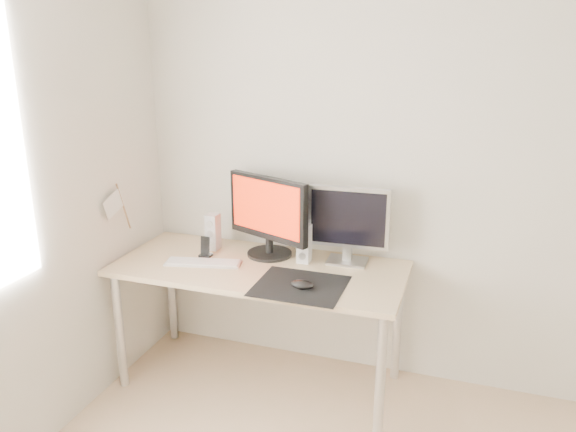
# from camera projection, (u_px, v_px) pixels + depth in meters

# --- Properties ---
(wall_back) EXTENTS (3.50, 0.00, 3.50)m
(wall_back) POSITION_uv_depth(u_px,v_px,m) (445.00, 172.00, 2.99)
(wall_back) COLOR white
(wall_back) RESTS_ON ground
(mousepad) EXTENTS (0.45, 0.40, 0.00)m
(mousepad) POSITION_uv_depth(u_px,v_px,m) (300.00, 286.00, 2.84)
(mousepad) COLOR black
(mousepad) RESTS_ON desk
(mouse) EXTENTS (0.12, 0.07, 0.04)m
(mouse) POSITION_uv_depth(u_px,v_px,m) (302.00, 284.00, 2.80)
(mouse) COLOR black
(mouse) RESTS_ON mousepad
(desk) EXTENTS (1.60, 0.70, 0.73)m
(desk) POSITION_uv_depth(u_px,v_px,m) (259.00, 279.00, 3.12)
(desk) COLOR #D1B587
(desk) RESTS_ON ground
(main_monitor) EXTENTS (0.53, 0.34, 0.47)m
(main_monitor) POSITION_uv_depth(u_px,v_px,m) (268.00, 213.00, 3.18)
(main_monitor) COLOR black
(main_monitor) RESTS_ON desk
(second_monitor) EXTENTS (0.45, 0.17, 0.43)m
(second_monitor) POSITION_uv_depth(u_px,v_px,m) (348.00, 222.00, 3.08)
(second_monitor) COLOR #B3B2B5
(second_monitor) RESTS_ON desk
(speaker_left) EXTENTS (0.07, 0.08, 0.22)m
(speaker_left) POSITION_uv_depth(u_px,v_px,m) (213.00, 232.00, 3.32)
(speaker_left) COLOR silver
(speaker_left) RESTS_ON desk
(speaker_right) EXTENTS (0.07, 0.08, 0.22)m
(speaker_right) POSITION_uv_depth(u_px,v_px,m) (304.00, 244.00, 3.12)
(speaker_right) COLOR white
(speaker_right) RESTS_ON desk
(keyboard) EXTENTS (0.44, 0.21, 0.02)m
(keyboard) POSITION_uv_depth(u_px,v_px,m) (203.00, 263.00, 3.12)
(keyboard) COLOR silver
(keyboard) RESTS_ON desk
(phone_dock) EXTENTS (0.07, 0.06, 0.12)m
(phone_dock) POSITION_uv_depth(u_px,v_px,m) (205.00, 250.00, 3.22)
(phone_dock) COLOR black
(phone_dock) RESTS_ON desk
(pennant) EXTENTS (0.01, 0.23, 0.29)m
(pennant) POSITION_uv_depth(u_px,v_px,m) (117.00, 205.00, 3.11)
(pennant) COLOR #A57F54
(pennant) RESTS_ON wall_left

